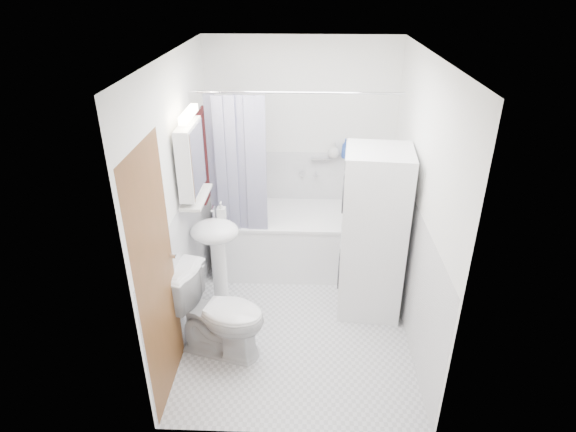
{
  "coord_description": "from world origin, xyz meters",
  "views": [
    {
      "loc": [
        0.05,
        -3.65,
        2.95
      ],
      "look_at": [
        -0.1,
        0.15,
        1.0
      ],
      "focal_mm": 30.0,
      "sensor_mm": 36.0,
      "label": 1
    }
  ],
  "objects_px": {
    "bathtub": "(296,237)",
    "washer_dryer": "(373,234)",
    "sink": "(216,245)",
    "toilet": "(220,314)"
  },
  "relations": [
    {
      "from": "sink",
      "to": "washer_dryer",
      "type": "relative_size",
      "value": 0.65
    },
    {
      "from": "washer_dryer",
      "to": "toilet",
      "type": "relative_size",
      "value": 2.02
    },
    {
      "from": "toilet",
      "to": "sink",
      "type": "bearing_deg",
      "value": 25.91
    },
    {
      "from": "sink",
      "to": "toilet",
      "type": "distance_m",
      "value": 0.68
    },
    {
      "from": "sink",
      "to": "bathtub",
      "type": "bearing_deg",
      "value": 47.89
    },
    {
      "from": "bathtub",
      "to": "sink",
      "type": "distance_m",
      "value": 1.13
    },
    {
      "from": "bathtub",
      "to": "washer_dryer",
      "type": "distance_m",
      "value": 1.1
    },
    {
      "from": "bathtub",
      "to": "washer_dryer",
      "type": "height_order",
      "value": "washer_dryer"
    },
    {
      "from": "washer_dryer",
      "to": "toilet",
      "type": "xyz_separation_m",
      "value": [
        -1.32,
        -0.68,
        -0.41
      ]
    },
    {
      "from": "bathtub",
      "to": "toilet",
      "type": "height_order",
      "value": "toilet"
    }
  ]
}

